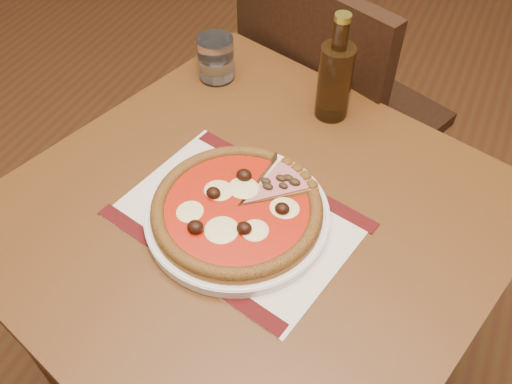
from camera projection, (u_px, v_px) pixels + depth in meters
table at (251, 246)px, 1.02m from camera, size 0.98×0.98×0.75m
chair_far at (330, 109)px, 1.46m from camera, size 0.57×0.57×0.93m
placemat at (237, 219)px, 0.93m from camera, size 0.43×0.35×0.00m
plate at (237, 215)px, 0.92m from camera, size 0.31×0.31×0.02m
pizza at (237, 208)px, 0.90m from camera, size 0.29×0.29×0.04m
ham_slice at (286, 188)px, 0.94m from camera, size 0.10×0.14×0.02m
water_glass at (216, 58)px, 1.16m from camera, size 0.10×0.10×0.10m
bottle at (335, 78)px, 1.05m from camera, size 0.07×0.07×0.22m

